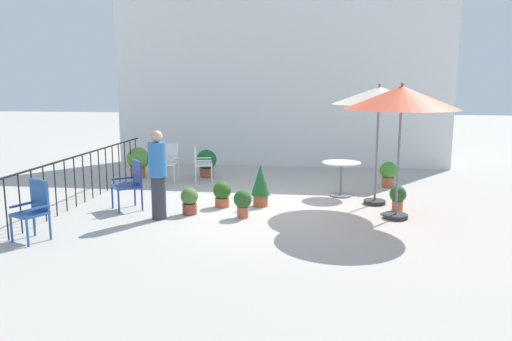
# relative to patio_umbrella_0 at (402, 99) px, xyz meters

# --- Properties ---
(ground_plane) EXTENTS (60.00, 60.00, 0.00)m
(ground_plane) POSITION_rel_patio_umbrella_0_xyz_m (-2.63, 0.58, -2.17)
(ground_plane) COLOR #B3ABA2
(villa_facade) EXTENTS (9.82, 0.30, 4.87)m
(villa_facade) POSITION_rel_patio_umbrella_0_xyz_m (-2.63, 5.57, 0.27)
(villa_facade) COLOR silver
(villa_facade) RESTS_ON ground
(terrace_railing) EXTENTS (0.03, 5.79, 1.01)m
(terrace_railing) POSITION_rel_patio_umbrella_0_xyz_m (-6.21, 0.58, -1.48)
(terrace_railing) COLOR black
(terrace_railing) RESTS_ON ground
(patio_umbrella_0) EXTENTS (2.01, 2.01, 2.45)m
(patio_umbrella_0) POSITION_rel_patio_umbrella_0_xyz_m (0.00, 0.00, 0.00)
(patio_umbrella_0) COLOR #2D2D2D
(patio_umbrella_0) RESTS_ON ground
(patio_umbrella_1) EXTENTS (1.85, 1.85, 2.43)m
(patio_umbrella_1) POSITION_rel_patio_umbrella_0_xyz_m (-0.27, 1.06, 0.00)
(patio_umbrella_1) COLOR #2D2D2D
(patio_umbrella_1) RESTS_ON ground
(cafe_table_0) EXTENTS (0.84, 0.84, 0.75)m
(cafe_table_0) POSITION_rel_patio_umbrella_0_xyz_m (-0.94, 1.68, -1.64)
(cafe_table_0) COLOR silver
(cafe_table_0) RESTS_ON ground
(patio_chair_0) EXTENTS (0.69, 0.69, 0.95)m
(patio_chair_0) POSITION_rel_patio_umbrella_0_xyz_m (-5.04, 0.01, -1.62)
(patio_chair_0) COLOR #284290
(patio_chair_0) RESTS_ON ground
(patio_chair_1) EXTENTS (0.56, 0.56, 0.95)m
(patio_chair_1) POSITION_rel_patio_umbrella_0_xyz_m (-5.80, -2.04, -1.63)
(patio_chair_1) COLOR #255097
(patio_chair_1) RESTS_ON ground
(patio_chair_2) EXTENTS (0.49, 0.51, 0.94)m
(patio_chair_2) POSITION_rel_patio_umbrella_0_xyz_m (-5.15, 2.75, -1.62)
(patio_chair_2) COLOR silver
(patio_chair_2) RESTS_ON ground
(patio_chair_3) EXTENTS (0.53, 0.58, 0.91)m
(patio_chair_3) POSITION_rel_patio_umbrella_0_xyz_m (-4.33, 2.74, -1.63)
(patio_chair_3) COLOR silver
(patio_chair_3) RESTS_ON ground
(potted_plant_0) EXTENTS (0.53, 0.53, 0.73)m
(potted_plant_0) POSITION_rel_patio_umbrella_0_xyz_m (-4.35, 3.44, -1.76)
(potted_plant_0) COLOR #AF4C39
(potted_plant_0) RESTS_ON ground
(potted_plant_1) EXTENTS (0.40, 0.40, 0.61)m
(potted_plant_1) POSITION_rel_patio_umbrella_0_xyz_m (0.21, 2.80, -1.83)
(potted_plant_1) COLOR #AD553A
(potted_plant_1) RESTS_ON ground
(potted_plant_2) EXTENTS (0.33, 0.33, 0.51)m
(potted_plant_2) POSITION_rel_patio_umbrella_0_xyz_m (-3.81, -0.22, -1.90)
(potted_plant_2) COLOR #9C4333
(potted_plant_2) RESTS_ON ground
(potted_plant_3) EXTENTS (0.58, 0.58, 0.79)m
(potted_plant_3) POSITION_rel_patio_umbrella_0_xyz_m (-6.10, 3.16, -1.71)
(potted_plant_3) COLOR #BF5531
(potted_plant_3) RESTS_ON ground
(potted_plant_4) EXTENTS (0.32, 0.32, 0.50)m
(potted_plant_4) POSITION_rel_patio_umbrella_0_xyz_m (0.11, 0.54, -1.88)
(potted_plant_4) COLOR #BC6237
(potted_plant_4) RESTS_ON ground
(potted_plant_5) EXTENTS (0.38, 0.38, 0.84)m
(potted_plant_5) POSITION_rel_patio_umbrella_0_xyz_m (-2.56, 0.57, -1.71)
(potted_plant_5) COLOR #AE5836
(potted_plant_5) RESTS_ON ground
(potted_plant_6) EXTENTS (0.36, 0.36, 0.52)m
(potted_plant_6) POSITION_rel_patio_umbrella_0_xyz_m (-3.31, 0.41, -1.89)
(potted_plant_6) COLOR #B85B39
(potted_plant_6) RESTS_ON ground
(potted_plant_7) EXTENTS (0.34, 0.34, 0.52)m
(potted_plant_7) POSITION_rel_patio_umbrella_0_xyz_m (-2.78, -0.32, -1.87)
(potted_plant_7) COLOR #B85F3E
(potted_plant_7) RESTS_ON ground
(standing_person) EXTENTS (0.44, 0.44, 1.61)m
(standing_person) POSITION_rel_patio_umbrella_0_xyz_m (-4.27, -0.60, -1.34)
(standing_person) COLOR #33333D
(standing_person) RESTS_ON ground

